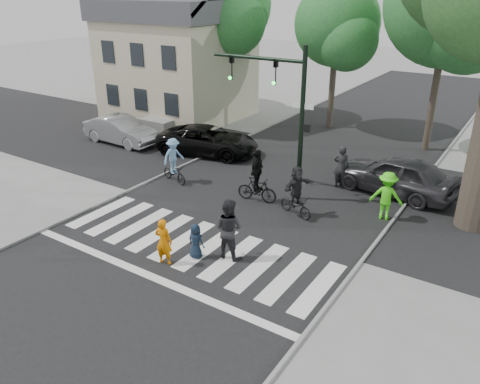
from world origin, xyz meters
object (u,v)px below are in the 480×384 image
object	(u,v)px
cyclist_left	(174,163)
cyclist_mid	(257,180)
pedestrian_adult	(228,229)
car_grey	(396,175)
pedestrian_woman	(164,242)
traffic_signal	(283,101)
pedestrian_child	(196,241)
car_suv	(208,140)
cyclist_right	(296,194)
car_silver	(121,130)

from	to	relation	value
cyclist_left	cyclist_mid	world-z (taller)	cyclist_mid
pedestrian_adult	car_grey	xyz separation A→B (m)	(2.94, 7.83, -0.16)
pedestrian_woman	traffic_signal	bearing A→B (deg)	-106.56
pedestrian_child	car_suv	distance (m)	10.06
pedestrian_woman	cyclist_mid	size ratio (longest dim) A/B	0.70
cyclist_left	pedestrian_child	bearing A→B (deg)	-43.48
cyclist_right	car_grey	world-z (taller)	cyclist_right
traffic_signal	car_grey	bearing A→B (deg)	33.95
car_grey	cyclist_left	bearing A→B (deg)	-56.96
cyclist_left	car_suv	bearing A→B (deg)	105.16
pedestrian_adult	cyclist_right	bearing A→B (deg)	-98.15
pedestrian_woman	cyclist_left	xyz separation A→B (m)	(-4.09, 5.26, 0.10)
cyclist_right	car_suv	bearing A→B (deg)	151.04
cyclist_right	car_silver	size ratio (longest dim) A/B	0.44
traffic_signal	pedestrian_adult	size ratio (longest dim) A/B	3.02
traffic_signal	car_grey	size ratio (longest dim) A/B	1.22
cyclist_mid	car_silver	size ratio (longest dim) A/B	0.49
pedestrian_woman	pedestrian_adult	distance (m)	2.03
cyclist_left	pedestrian_woman	bearing A→B (deg)	-52.12
pedestrian_adult	car_silver	world-z (taller)	pedestrian_adult
car_suv	car_silver	size ratio (longest dim) A/B	1.15
cyclist_left	car_suv	distance (m)	3.97
pedestrian_adult	car_silver	size ratio (longest dim) A/B	0.45
pedestrian_woman	cyclist_mid	distance (m)	5.49
cyclist_left	car_suv	xyz separation A→B (m)	(-1.04, 3.83, -0.15)
pedestrian_woman	cyclist_left	size ratio (longest dim) A/B	0.77
cyclist_left	cyclist_right	size ratio (longest dim) A/B	1.02
pedestrian_child	pedestrian_adult	distance (m)	1.11
traffic_signal	pedestrian_adult	bearing A→B (deg)	-78.96
cyclist_left	car_grey	distance (m)	9.35
pedestrian_adult	car_suv	size ratio (longest dim) A/B	0.39
pedestrian_adult	cyclist_left	xyz separation A→B (m)	(-5.52, 3.84, -0.13)
cyclist_left	car_grey	bearing A→B (deg)	25.32
traffic_signal	cyclist_mid	bearing A→B (deg)	-110.85
car_suv	car_silver	world-z (taller)	car_silver
cyclist_left	car_silver	distance (m)	6.63
cyclist_left	car_silver	size ratio (longest dim) A/B	0.44
pedestrian_child	cyclist_mid	bearing A→B (deg)	-82.65
car_silver	car_grey	bearing A→B (deg)	-83.97
cyclist_left	car_silver	bearing A→B (deg)	156.32
cyclist_mid	car_silver	bearing A→B (deg)	166.57
pedestrian_woman	cyclist_mid	world-z (taller)	cyclist_mid
pedestrian_adult	cyclist_left	world-z (taller)	pedestrian_adult
car_silver	car_grey	xyz separation A→B (m)	(14.52, 1.34, 0.10)
pedestrian_child	car_suv	world-z (taller)	car_suv
traffic_signal	cyclist_left	world-z (taller)	traffic_signal
car_suv	pedestrian_child	bearing A→B (deg)	-159.36
traffic_signal	pedestrian_adult	distance (m)	6.02
cyclist_right	car_suv	world-z (taller)	cyclist_right
traffic_signal	cyclist_left	distance (m)	5.60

